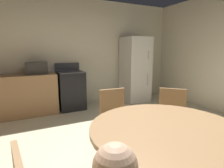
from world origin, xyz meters
TOP-DOWN VIEW (x-y plane):
  - ground_plane at (0.00, 0.00)m, footprint 14.00×14.00m
  - wall_back at (0.00, 2.90)m, footprint 5.77×0.12m
  - kitchen_counter at (-1.63, 2.50)m, footprint 1.92×0.60m
  - oven_range at (-0.32, 2.51)m, footprint 0.60×0.60m
  - refrigerator at (1.49, 2.45)m, footprint 0.68×0.68m
  - microwave at (-1.06, 2.50)m, footprint 0.44×0.32m
  - dining_table at (-0.25, -0.72)m, footprint 1.35×1.35m
  - chair_north at (-0.21, 0.34)m, footprint 0.41×0.41m
  - chair_northeast at (0.51, 0.01)m, footprint 0.57×0.57m

SIDE VIEW (x-z plane):
  - ground_plane at x=0.00m, z-range 0.00..0.00m
  - kitchen_counter at x=-1.63m, z-range 0.00..0.90m
  - oven_range at x=-0.32m, z-range -0.08..1.02m
  - chair_north at x=-0.21m, z-range 0.07..0.94m
  - chair_northeast at x=0.51m, z-range 0.07..0.94m
  - dining_table at x=-0.25m, z-range 0.23..0.99m
  - refrigerator at x=1.49m, z-range 0.00..1.76m
  - microwave at x=-1.06m, z-range 0.90..1.16m
  - wall_back at x=0.00m, z-range 0.00..2.70m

